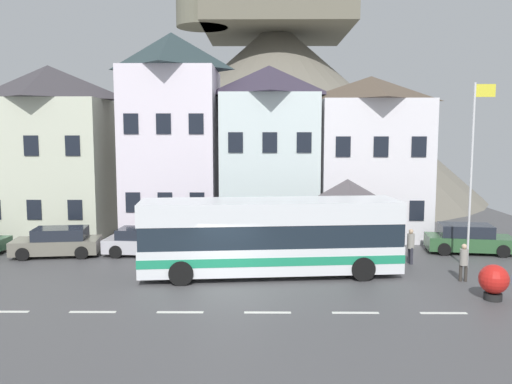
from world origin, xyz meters
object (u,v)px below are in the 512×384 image
object	(u,v)px
pedestrian_01	(411,245)
townhouse_03	(369,157)
townhouse_01	(173,136)
hilltop_castle	(276,104)
flagpole	(473,164)
parked_car_01	(468,239)
transit_bus	(270,237)
parked_car_02	(149,242)
pedestrian_00	(464,260)
public_bench	(387,239)
bus_shelter	(347,194)
parked_car_00	(58,242)
harbour_buoy	(494,280)
townhouse_00	(51,152)
townhouse_02	(269,151)

from	to	relation	value
pedestrian_01	townhouse_03	bearing A→B (deg)	94.57
townhouse_01	hilltop_castle	world-z (taller)	hilltop_castle
townhouse_01	flagpole	world-z (taller)	townhouse_01
parked_car_01	transit_bus	bearing A→B (deg)	-148.94
parked_car_02	flagpole	world-z (taller)	flagpole
parked_car_01	flagpole	xyz separation A→B (m)	(-1.15, -3.02, 4.03)
pedestrian_00	pedestrian_01	size ratio (longest dim) A/B	0.96
parked_car_02	public_bench	bearing A→B (deg)	12.81
bus_shelter	pedestrian_01	xyz separation A→B (m)	(2.74, -1.64, -2.19)
parked_car_00	parked_car_01	world-z (taller)	parked_car_01
parked_car_00	parked_car_02	size ratio (longest dim) A/B	0.96
harbour_buoy	townhouse_00	bearing A→B (deg)	149.86
public_bench	flagpole	distance (m)	6.52
transit_bus	parked_car_00	size ratio (longest dim) A/B	2.58
hilltop_castle	bus_shelter	xyz separation A→B (m)	(2.83, -26.53, -5.84)
public_bench	parked_car_01	bearing A→B (deg)	-15.50
parked_car_00	harbour_buoy	xyz separation A→B (m)	(18.68, -6.81, 0.05)
parked_car_00	townhouse_03	bearing A→B (deg)	-168.69
hilltop_castle	pedestrian_00	distance (m)	32.87
townhouse_03	pedestrian_01	distance (m)	8.03
public_bench	flagpole	size ratio (longest dim) A/B	0.17
hilltop_castle	townhouse_01	bearing A→B (deg)	-107.58
townhouse_00	pedestrian_00	world-z (taller)	townhouse_00
public_bench	bus_shelter	bearing A→B (deg)	-144.56
townhouse_01	townhouse_02	size ratio (longest dim) A/B	1.19
parked_car_02	pedestrian_01	size ratio (longest dim) A/B	2.76
townhouse_02	flagpole	xyz separation A→B (m)	(9.01, -7.81, -0.28)
harbour_buoy	hilltop_castle	bearing A→B (deg)	101.91
pedestrian_00	harbour_buoy	size ratio (longest dim) A/B	1.19
townhouse_02	pedestrian_00	bearing A→B (deg)	-51.85
parked_car_00	parked_car_01	distance (m)	20.79
townhouse_03	parked_car_01	size ratio (longest dim) A/B	2.12
townhouse_01	pedestrian_01	bearing A→B (deg)	-29.80
pedestrian_00	harbour_buoy	xyz separation A→B (m)	(0.17, -2.44, -0.18)
hilltop_castle	parked_car_00	size ratio (longest dim) A/B	9.02
townhouse_00	townhouse_01	size ratio (longest dim) A/B	0.84
parked_car_02	pedestrian_01	distance (m)	12.78
townhouse_00	parked_car_01	bearing A→B (deg)	-10.99
hilltop_castle	transit_bus	size ratio (longest dim) A/B	3.49
pedestrian_01	public_bench	distance (m)	3.43
parked_car_02	harbour_buoy	size ratio (longest dim) A/B	3.43
transit_bus	parked_car_02	size ratio (longest dim) A/B	2.48
townhouse_00	townhouse_03	distance (m)	18.91
bus_shelter	transit_bus	bearing A→B (deg)	-136.79
townhouse_03	public_bench	world-z (taller)	townhouse_03
townhouse_00	parked_car_01	size ratio (longest dim) A/B	2.26
bus_shelter	parked_car_02	xyz separation A→B (m)	(-9.94, 0.02, -2.44)
pedestrian_01	harbour_buoy	bearing A→B (deg)	-74.34
townhouse_03	flagpole	distance (m)	8.33
townhouse_00	parked_car_01	world-z (taller)	townhouse_00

